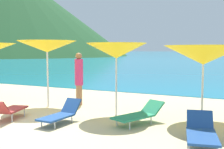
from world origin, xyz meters
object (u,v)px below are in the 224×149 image
lounge_chair_6 (8,109)px  beachgoer_3 (79,77)px  umbrella_5 (203,55)px  lounge_chair_0 (61,114)px  umbrella_3 (47,47)px  umbrella_4 (116,51)px  lounge_chair_3 (139,114)px  lounge_chair_4 (201,132)px

lounge_chair_6 → beachgoer_3: beachgoer_3 is taller
umbrella_5 → lounge_chair_6: bearing=-154.6°
umbrella_5 → lounge_chair_0: size_ratio=1.63×
beachgoer_3 → lounge_chair_6: bearing=-33.1°
umbrella_5 → lounge_chair_6: umbrella_5 is taller
umbrella_3 → beachgoer_3: umbrella_3 is taller
umbrella_4 → lounge_chair_6: 3.60m
umbrella_5 → beachgoer_3: (-4.42, 0.44, -0.83)m
umbrella_4 → lounge_chair_3: umbrella_4 is taller
lounge_chair_3 → umbrella_4: bearing=168.5°
lounge_chair_0 → lounge_chair_4: lounge_chair_4 is taller
lounge_chair_0 → lounge_chair_6: (-1.58, -0.37, 0.05)m
umbrella_3 → lounge_chair_4: 6.11m
umbrella_3 → lounge_chair_4: (5.54, -1.81, -1.86)m
umbrella_4 → umbrella_5: bearing=10.3°
umbrella_4 → lounge_chair_0: 2.52m
beachgoer_3 → umbrella_5: bearing=63.4°
umbrella_5 → beachgoer_3: umbrella_5 is taller
lounge_chair_3 → beachgoer_3: (-2.94, 1.59, 0.76)m
umbrella_5 → lounge_chair_0: (-3.45, -2.02, -1.61)m
umbrella_3 → lounge_chair_0: umbrella_3 is taller
umbrella_3 → lounge_chair_0: bearing=-43.2°
lounge_chair_3 → umbrella_3: bearing=-169.0°
umbrella_4 → lounge_chair_3: bearing=-34.8°
umbrella_3 → umbrella_4: (2.73, -0.11, -0.14)m
umbrella_5 → beachgoer_3: bearing=174.4°
lounge_chair_4 → umbrella_3: bearing=149.3°
umbrella_4 → lounge_chair_3: size_ratio=1.33×
umbrella_5 → lounge_chair_3: size_ratio=1.37×
lounge_chair_6 → beachgoer_3: size_ratio=0.78×
lounge_chair_0 → umbrella_4: bearing=61.5°
lounge_chair_0 → umbrella_3: bearing=139.8°
umbrella_3 → lounge_chair_0: 3.07m
lounge_chair_3 → lounge_chair_6: size_ratio=1.12×
umbrella_5 → lounge_chair_4: bearing=-81.9°
lounge_chair_0 → lounge_chair_6: 1.63m
umbrella_3 → umbrella_5: size_ratio=1.02×
umbrella_4 → lounge_chair_3: (1.01, -0.70, -1.71)m
lounge_chair_0 → lounge_chair_4: 3.76m
umbrella_3 → umbrella_4: 2.74m
umbrella_3 → beachgoer_3: size_ratio=1.22×
umbrella_3 → lounge_chair_6: bearing=-84.5°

